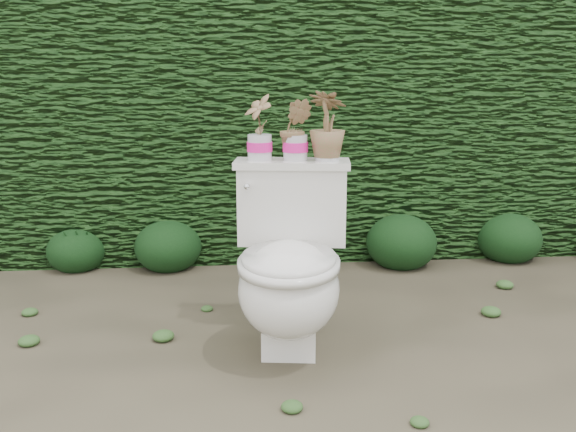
{
  "coord_description": "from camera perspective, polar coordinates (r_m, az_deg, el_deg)",
  "views": [
    {
      "loc": [
        -0.05,
        -2.62,
        1.17
      ],
      "look_at": [
        0.18,
        0.03,
        0.55
      ],
      "focal_mm": 40.0,
      "sensor_mm": 36.0,
      "label": 1
    }
  ],
  "objects": [
    {
      "name": "liriope_clump_2",
      "position": [
        4.0,
        -18.32,
        -2.52
      ],
      "size": [
        0.34,
        0.34,
        0.28
      ],
      "primitive_type": "ellipsoid",
      "color": "#143412",
      "rests_on": "ground"
    },
    {
      "name": "potted_plant_right",
      "position": [
        2.77,
        3.53,
        7.86
      ],
      "size": [
        0.22,
        0.22,
        0.28
      ],
      "primitive_type": "imported",
      "rotation": [
        0.0,
        0.0,
        2.61
      ],
      "color": "#277F2F",
      "rests_on": "toilet"
    },
    {
      "name": "liriope_clump_4",
      "position": [
        3.82,
        1.01,
        -2.37
      ],
      "size": [
        0.37,
        0.37,
        0.3
      ],
      "primitive_type": "ellipsoid",
      "color": "#143412",
      "rests_on": "ground"
    },
    {
      "name": "liriope_clump_5",
      "position": [
        3.91,
        10.06,
        -1.92
      ],
      "size": [
        0.42,
        0.42,
        0.34
      ],
      "primitive_type": "ellipsoid",
      "color": "#143412",
      "rests_on": "ground"
    },
    {
      "name": "toilet",
      "position": [
        2.65,
        0.15,
        -4.78
      ],
      "size": [
        0.54,
        0.73,
        0.78
      ],
      "rotation": [
        0.0,
        0.0,
        -0.13
      ],
      "color": "silver",
      "rests_on": "ground"
    },
    {
      "name": "hedge",
      "position": [
        4.24,
        -4.38,
        8.08
      ],
      "size": [
        8.0,
        1.0,
        1.6
      ],
      "primitive_type": "cube",
      "color": "#254F1A",
      "rests_on": "ground"
    },
    {
      "name": "ground",
      "position": [
        2.87,
        -3.67,
        -10.97
      ],
      "size": [
        60.0,
        60.0,
        0.0
      ],
      "primitive_type": "plane",
      "color": "brown",
      "rests_on": "ground"
    },
    {
      "name": "potted_plant_center",
      "position": [
        2.78,
        0.66,
        7.54
      ],
      "size": [
        0.16,
        0.14,
        0.25
      ],
      "primitive_type": "imported",
      "rotation": [
        0.0,
        0.0,
        6.05
      ],
      "color": "#277F2F",
      "rests_on": "toilet"
    },
    {
      "name": "potted_plant_left",
      "position": [
        2.79,
        -2.55,
        7.72
      ],
      "size": [
        0.16,
        0.17,
        0.27
      ],
      "primitive_type": "imported",
      "rotation": [
        0.0,
        0.0,
        5.28
      ],
      "color": "#277F2F",
      "rests_on": "toilet"
    },
    {
      "name": "house_wall",
      "position": [
        8.68,
        -0.75,
        18.64
      ],
      "size": [
        8.0,
        3.5,
        4.0
      ],
      "primitive_type": "cube",
      "color": "silver",
      "rests_on": "ground"
    },
    {
      "name": "liriope_clump_6",
      "position": [
        4.21,
        19.08,
        -1.51
      ],
      "size": [
        0.4,
        0.4,
        0.32
      ],
      "primitive_type": "ellipsoid",
      "color": "#143412",
      "rests_on": "ground"
    },
    {
      "name": "liriope_clump_3",
      "position": [
        3.87,
        -10.62,
        -2.27
      ],
      "size": [
        0.4,
        0.4,
        0.32
      ],
      "primitive_type": "ellipsoid",
      "color": "#143412",
      "rests_on": "ground"
    }
  ]
}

